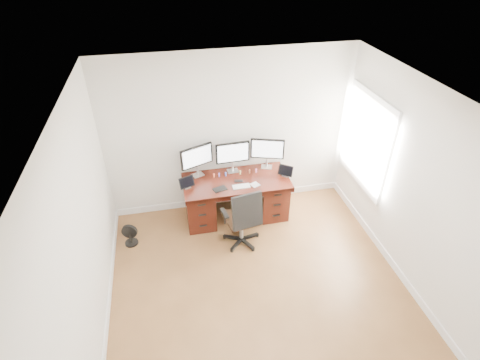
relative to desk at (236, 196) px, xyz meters
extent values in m
plane|color=brown|center=(0.00, -1.83, -0.40)|extent=(4.50, 4.50, 0.00)
cube|color=white|center=(0.00, 0.42, 0.95)|extent=(4.00, 0.10, 2.70)
cube|color=white|center=(2.00, -1.83, 0.95)|extent=(0.10, 4.50, 2.70)
cube|color=white|center=(1.97, -0.33, 1.00)|extent=(0.04, 1.30, 1.50)
cube|color=white|center=(1.95, -0.33, 1.00)|extent=(0.01, 1.15, 1.35)
cube|color=#38120B|center=(0.00, -0.03, 0.32)|extent=(1.70, 0.80, 0.05)
cube|color=#38120B|center=(-0.60, 0.00, -0.05)|extent=(0.45, 0.70, 0.70)
cube|color=#38120B|center=(0.60, 0.00, -0.05)|extent=(0.45, 0.70, 0.70)
cube|color=black|center=(0.00, 0.27, 0.10)|extent=(0.74, 0.03, 0.40)
cylinder|color=black|center=(-0.05, -0.65, -0.36)|extent=(0.64, 0.64, 0.08)
cylinder|color=silver|center=(-0.05, -0.65, -0.13)|extent=(0.06, 0.06, 0.39)
cube|color=black|center=(-0.05, -0.65, 0.07)|extent=(0.55, 0.53, 0.07)
cube|color=black|center=(-0.01, -0.86, 0.37)|extent=(0.45, 0.13, 0.54)
cube|color=black|center=(-0.31, -0.69, 0.25)|extent=(0.10, 0.24, 0.03)
cube|color=black|center=(0.22, -0.60, 0.25)|extent=(0.10, 0.24, 0.03)
cylinder|color=black|center=(-1.74, -0.34, -0.39)|extent=(0.20, 0.20, 0.03)
cylinder|color=black|center=(-1.74, -0.34, -0.29)|extent=(0.03, 0.03, 0.17)
cylinder|color=black|center=(-1.74, -0.34, -0.17)|extent=(0.24, 0.11, 0.24)
cube|color=silver|center=(-0.58, 0.24, 0.35)|extent=(0.22, 0.20, 0.01)
cylinder|color=silver|center=(-0.58, 0.24, 0.44)|extent=(0.04, 0.04, 0.18)
cube|color=black|center=(-0.58, 0.24, 0.70)|extent=(0.52, 0.24, 0.35)
cube|color=white|center=(-0.57, 0.22, 0.70)|extent=(0.46, 0.19, 0.30)
cube|color=silver|center=(0.00, 0.24, 0.35)|extent=(0.19, 0.15, 0.01)
cylinder|color=silver|center=(0.00, 0.24, 0.44)|extent=(0.04, 0.04, 0.18)
cube|color=black|center=(0.00, 0.24, 0.70)|extent=(0.55, 0.06, 0.35)
cube|color=white|center=(0.00, 0.22, 0.70)|extent=(0.50, 0.02, 0.30)
cube|color=silver|center=(0.58, 0.24, 0.35)|extent=(0.21, 0.19, 0.01)
cylinder|color=silver|center=(0.58, 0.24, 0.44)|extent=(0.04, 0.04, 0.18)
cube|color=black|center=(0.58, 0.24, 0.70)|extent=(0.53, 0.20, 0.35)
cube|color=white|center=(0.57, 0.22, 0.70)|extent=(0.48, 0.16, 0.30)
cube|color=silver|center=(-0.78, -0.08, 0.35)|extent=(0.12, 0.11, 0.01)
cube|color=black|center=(-0.78, -0.08, 0.45)|extent=(0.25, 0.15, 0.17)
cube|color=silver|center=(0.81, -0.08, 0.35)|extent=(0.13, 0.12, 0.01)
cube|color=black|center=(0.81, -0.08, 0.45)|extent=(0.23, 0.20, 0.17)
cube|color=white|center=(0.04, -0.23, 0.36)|extent=(0.27, 0.12, 0.01)
cube|color=silver|center=(0.26, -0.23, 0.35)|extent=(0.16, 0.16, 0.01)
cube|color=black|center=(-0.30, -0.23, 0.35)|extent=(0.24, 0.19, 0.01)
cube|color=black|center=(0.03, -0.07, 0.35)|extent=(0.15, 0.09, 0.01)
cylinder|color=#F46C44|center=(-0.33, 0.12, 0.37)|extent=(0.03, 0.03, 0.05)
sphere|color=#F46C44|center=(-0.33, 0.12, 0.41)|extent=(0.03, 0.03, 0.03)
cylinder|color=#7961CF|center=(-0.25, 0.12, 0.37)|extent=(0.03, 0.03, 0.05)
sphere|color=#7961CF|center=(-0.25, 0.12, 0.41)|extent=(0.03, 0.03, 0.03)
cylinder|color=#566FDD|center=(-0.14, 0.12, 0.37)|extent=(0.03, 0.03, 0.05)
sphere|color=#566FDD|center=(-0.14, 0.12, 0.41)|extent=(0.03, 0.03, 0.03)
cylinder|color=#D4C172|center=(0.10, 0.12, 0.37)|extent=(0.03, 0.03, 0.05)
sphere|color=#D4C172|center=(0.10, 0.12, 0.41)|extent=(0.03, 0.03, 0.03)
cylinder|color=brown|center=(0.26, 0.12, 0.37)|extent=(0.03, 0.03, 0.05)
sphere|color=brown|center=(0.26, 0.12, 0.41)|extent=(0.03, 0.03, 0.03)
cylinder|color=pink|center=(0.37, 0.12, 0.37)|extent=(0.03, 0.03, 0.05)
sphere|color=pink|center=(0.37, 0.12, 0.41)|extent=(0.03, 0.03, 0.03)
camera|label=1|loc=(-0.97, -4.88, 3.73)|focal=28.00mm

